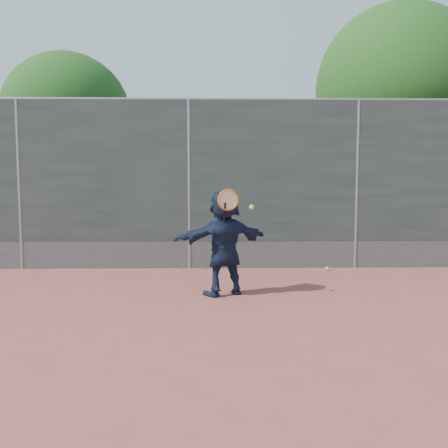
{
  "coord_description": "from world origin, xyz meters",
  "views": [
    {
      "loc": [
        0.45,
        -5.4,
        1.63
      ],
      "look_at": [
        0.58,
        1.46,
        0.99
      ],
      "focal_mm": 40.0,
      "sensor_mm": 36.0,
      "label": 1
    }
  ],
  "objects": [
    {
      "name": "ground",
      "position": [
        0.0,
        0.0,
        0.0
      ],
      "size": [
        80.0,
        80.0,
        0.0
      ],
      "primitive_type": "plane",
      "color": "#9E4C42",
      "rests_on": "ground"
    },
    {
      "name": "player",
      "position": [
        0.58,
        1.46,
        0.74
      ],
      "size": [
        1.44,
        0.97,
        1.49
      ],
      "primitive_type": "imported",
      "rotation": [
        0.0,
        0.0,
        3.57
      ],
      "color": "#15223B",
      "rests_on": "ground"
    },
    {
      "name": "ball_ground",
      "position": [
        2.43,
        3.22,
        0.03
      ],
      "size": [
        0.07,
        0.07,
        0.07
      ],
      "primitive_type": "sphere",
      "color": "yellow",
      "rests_on": "ground"
    },
    {
      "name": "fence",
      "position": [
        -0.0,
        3.5,
        1.58
      ],
      "size": [
        20.0,
        0.06,
        3.03
      ],
      "color": "#38423D",
      "rests_on": "ground"
    },
    {
      "name": "swing_action",
      "position": [
        0.66,
        1.26,
        1.31
      ],
      "size": [
        0.5,
        0.14,
        0.51
      ],
      "color": "#D36113",
      "rests_on": "ground"
    },
    {
      "name": "tree_right",
      "position": [
        4.68,
        5.75,
        3.49
      ],
      "size": [
        3.78,
        3.6,
        5.39
      ],
      "color": "#382314",
      "rests_on": "ground"
    },
    {
      "name": "tree_left",
      "position": [
        -2.85,
        6.55,
        2.94
      ],
      "size": [
        3.15,
        3.0,
        4.53
      ],
      "color": "#382314",
      "rests_on": "ground"
    },
    {
      "name": "weed_clump",
      "position": [
        0.29,
        3.38,
        0.13
      ],
      "size": [
        0.68,
        0.07,
        0.3
      ],
      "color": "#387226",
      "rests_on": "ground"
    }
  ]
}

